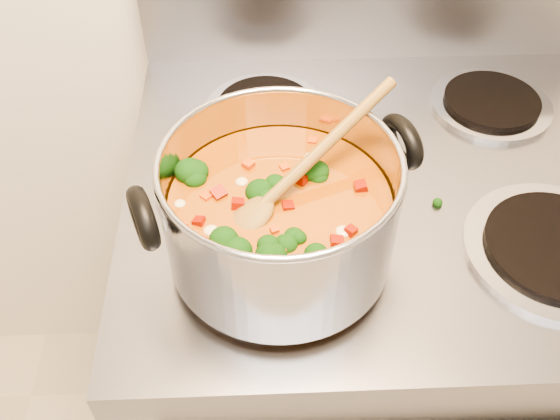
% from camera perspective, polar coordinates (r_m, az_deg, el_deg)
% --- Properties ---
extents(electric_range, '(0.76, 0.69, 1.08)m').
position_cam_1_polar(electric_range, '(1.26, 7.61, -11.75)').
color(electric_range, gray).
rests_on(electric_range, ground).
extents(stockpot, '(0.33, 0.27, 0.16)m').
position_cam_1_polar(stockpot, '(0.73, 0.02, -0.22)').
color(stockpot, '#ADADB5').
rests_on(stockpot, electric_range).
extents(wooden_spoon, '(0.22, 0.19, 0.10)m').
position_cam_1_polar(wooden_spoon, '(0.70, 0.75, 2.62)').
color(wooden_spoon, olive).
rests_on(wooden_spoon, stockpot).
extents(cooktop_crumbs, '(0.05, 0.01, 0.01)m').
position_cam_1_polar(cooktop_crumbs, '(0.70, 2.24, -14.73)').
color(cooktop_crumbs, black).
rests_on(cooktop_crumbs, electric_range).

